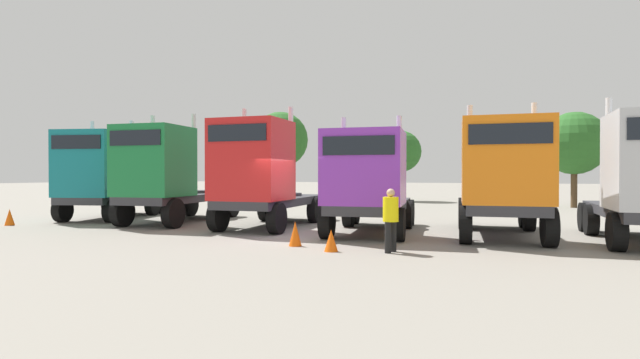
# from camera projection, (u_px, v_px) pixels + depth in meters

# --- Properties ---
(ground) EXTENTS (200.00, 200.00, 0.00)m
(ground) POSITION_uv_depth(u_px,v_px,m) (301.00, 235.00, 15.51)
(ground) COLOR gray
(semi_truck_teal) EXTENTS (3.91, 6.30, 4.42)m
(semi_truck_teal) POSITION_uv_depth(u_px,v_px,m) (102.00, 175.00, 20.64)
(semi_truck_teal) COLOR #333338
(semi_truck_teal) RESTS_ON ground
(semi_truck_green) EXTENTS (3.21, 6.38, 4.44)m
(semi_truck_green) POSITION_uv_depth(u_px,v_px,m) (164.00, 175.00, 18.76)
(semi_truck_green) COLOR #333338
(semi_truck_green) RESTS_ON ground
(semi_truck_red) EXTENTS (2.95, 6.51, 4.48)m
(semi_truck_red) POSITION_uv_depth(u_px,v_px,m) (261.00, 175.00, 17.14)
(semi_truck_red) COLOR #333338
(semi_truck_red) RESTS_ON ground
(semi_truck_purple) EXTENTS (3.22, 6.07, 3.95)m
(semi_truck_purple) POSITION_uv_depth(u_px,v_px,m) (368.00, 182.00, 15.38)
(semi_truck_purple) COLOR #333338
(semi_truck_purple) RESTS_ON ground
(semi_truck_orange) EXTENTS (3.12, 6.40, 4.20)m
(semi_truck_orange) POSITION_uv_depth(u_px,v_px,m) (503.00, 179.00, 14.35)
(semi_truck_orange) COLOR #333338
(semi_truck_orange) RESTS_ON ground
(visitor_in_hivis) EXTENTS (0.50, 0.50, 1.63)m
(visitor_in_hivis) POSITION_uv_depth(u_px,v_px,m) (391.00, 216.00, 12.07)
(visitor_in_hivis) COLOR black
(visitor_in_hivis) RESTS_ON ground
(traffic_cone_near) EXTENTS (0.36, 0.36, 0.65)m
(traffic_cone_near) POSITION_uv_depth(u_px,v_px,m) (10.00, 217.00, 18.49)
(traffic_cone_near) COLOR #F2590C
(traffic_cone_near) RESTS_ON ground
(traffic_cone_mid) EXTENTS (0.36, 0.36, 0.56)m
(traffic_cone_mid) POSITION_uv_depth(u_px,v_px,m) (331.00, 241.00, 12.23)
(traffic_cone_mid) COLOR #F2590C
(traffic_cone_mid) RESTS_ON ground
(traffic_cone_far) EXTENTS (0.36, 0.36, 0.68)m
(traffic_cone_far) POSITION_uv_depth(u_px,v_px,m) (295.00, 234.00, 13.15)
(traffic_cone_far) COLOR #F2590C
(traffic_cone_far) RESTS_ON ground
(oak_far_left) EXTENTS (4.15, 4.15, 6.68)m
(oak_far_left) POSITION_uv_depth(u_px,v_px,m) (280.00, 140.00, 35.49)
(oak_far_left) COLOR #4C3823
(oak_far_left) RESTS_ON ground
(oak_far_centre) EXTENTS (3.09, 3.09, 5.27)m
(oak_far_centre) POSITION_uv_depth(u_px,v_px,m) (401.00, 152.00, 35.40)
(oak_far_centre) COLOR #4C3823
(oak_far_centre) RESTS_ON ground
(oak_far_right) EXTENTS (3.75, 3.75, 5.74)m
(oak_far_right) POSITION_uv_depth(u_px,v_px,m) (574.00, 143.00, 28.27)
(oak_far_right) COLOR #4C3823
(oak_far_right) RESTS_ON ground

